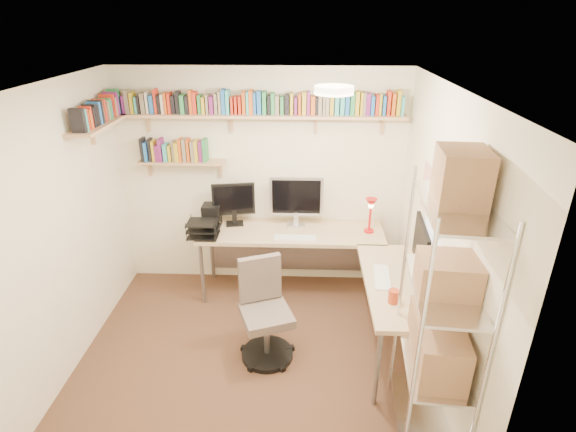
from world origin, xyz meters
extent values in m
plane|color=#45331D|center=(0.00, 0.00, 0.00)|extent=(3.20, 3.20, 0.00)
cube|color=#F1E4C4|center=(0.00, 1.50, 1.25)|extent=(3.20, 0.04, 2.50)
cube|color=#F1E4C4|center=(-1.60, 0.00, 1.25)|extent=(0.04, 3.00, 2.50)
cube|color=#F1E4C4|center=(1.60, 0.00, 1.25)|extent=(0.04, 3.00, 2.50)
cube|color=#F1E4C4|center=(0.00, -1.50, 1.25)|extent=(3.20, 0.04, 2.50)
cube|color=silver|center=(0.00, 0.00, 2.50)|extent=(3.20, 3.00, 0.04)
cube|color=white|center=(1.59, 0.55, 1.55)|extent=(0.01, 0.30, 0.42)
cube|color=silver|center=(1.59, 0.15, 1.50)|extent=(0.01, 0.28, 0.38)
cylinder|color=#FFEAC6|center=(0.70, 0.20, 2.46)|extent=(0.30, 0.30, 0.06)
cube|color=tan|center=(0.00, 1.38, 2.02)|extent=(3.05, 0.25, 0.03)
cube|color=tan|center=(-1.48, 0.95, 2.02)|extent=(0.25, 1.00, 0.03)
cube|color=tan|center=(-0.85, 1.40, 1.50)|extent=(0.95, 0.20, 0.02)
cube|color=tan|center=(-1.20, 1.44, 1.95)|extent=(0.03, 0.20, 0.20)
cube|color=tan|center=(-0.30, 1.44, 1.95)|extent=(0.03, 0.20, 0.20)
cube|color=tan|center=(0.60, 1.44, 1.95)|extent=(0.03, 0.20, 0.20)
cube|color=tan|center=(1.30, 1.44, 1.95)|extent=(0.03, 0.20, 0.20)
cube|color=#7C6F5A|center=(-1.46, 1.38, 2.14)|extent=(0.04, 0.14, 0.21)
cube|color=black|center=(-1.42, 1.38, 2.12)|extent=(0.03, 0.13, 0.17)
cube|color=#741F66|center=(-1.39, 1.38, 2.12)|extent=(0.03, 0.11, 0.18)
cube|color=#7C6F5A|center=(-1.34, 1.38, 2.15)|extent=(0.04, 0.13, 0.23)
cube|color=gold|center=(-1.30, 1.38, 2.14)|extent=(0.03, 0.14, 0.21)
cube|color=teal|center=(-1.26, 1.38, 2.12)|extent=(0.02, 0.12, 0.17)
cube|color=black|center=(-1.23, 1.38, 2.13)|extent=(0.03, 0.13, 0.18)
cube|color=#7C6F5A|center=(-1.18, 1.38, 2.14)|extent=(0.04, 0.13, 0.21)
cube|color=beige|center=(-1.14, 1.38, 2.14)|extent=(0.02, 0.13, 0.22)
cube|color=#2261B3|center=(-1.09, 1.38, 2.13)|extent=(0.04, 0.12, 0.18)
cube|color=red|center=(-1.05, 1.38, 2.16)|extent=(0.02, 0.13, 0.25)
cube|color=black|center=(-1.01, 1.38, 2.13)|extent=(0.04, 0.11, 0.19)
cube|color=beige|center=(-0.98, 1.38, 2.13)|extent=(0.03, 0.14, 0.20)
cube|color=#C85017|center=(-0.95, 1.38, 2.14)|extent=(0.03, 0.13, 0.21)
cube|color=red|center=(-0.91, 1.38, 2.14)|extent=(0.03, 0.14, 0.21)
cube|color=black|center=(-0.87, 1.38, 2.13)|extent=(0.04, 0.11, 0.18)
cube|color=black|center=(-0.82, 1.38, 2.15)|extent=(0.04, 0.12, 0.22)
cube|color=#2A8043|center=(-0.77, 1.38, 2.13)|extent=(0.04, 0.15, 0.19)
cube|color=black|center=(-0.72, 1.38, 2.13)|extent=(0.03, 0.15, 0.18)
cube|color=#C85017|center=(-0.69, 1.38, 2.15)|extent=(0.03, 0.12, 0.24)
cube|color=red|center=(-0.65, 1.38, 2.15)|extent=(0.04, 0.12, 0.22)
cube|color=#2A8043|center=(-0.60, 1.38, 2.13)|extent=(0.03, 0.12, 0.19)
cube|color=gold|center=(-0.56, 1.38, 2.12)|extent=(0.03, 0.15, 0.17)
cube|color=#7C6F5A|center=(-0.52, 1.38, 2.13)|extent=(0.02, 0.14, 0.20)
cube|color=#741F66|center=(-0.47, 1.38, 2.12)|extent=(0.04, 0.15, 0.18)
cube|color=#7C6F5A|center=(-0.43, 1.38, 2.14)|extent=(0.03, 0.12, 0.21)
cube|color=#7C6F5A|center=(-0.39, 1.38, 2.15)|extent=(0.03, 0.13, 0.23)
cube|color=#2261B3|center=(-0.35, 1.38, 2.16)|extent=(0.04, 0.15, 0.25)
cube|color=teal|center=(-0.31, 1.38, 2.16)|extent=(0.03, 0.13, 0.24)
cube|color=red|center=(-0.26, 1.38, 2.12)|extent=(0.02, 0.12, 0.17)
cube|color=red|center=(-0.22, 1.38, 2.12)|extent=(0.02, 0.13, 0.18)
cube|color=red|center=(-0.18, 1.38, 2.12)|extent=(0.03, 0.12, 0.18)
cube|color=#C85017|center=(-0.14, 1.38, 2.15)|extent=(0.03, 0.11, 0.23)
cube|color=teal|center=(-0.10, 1.38, 2.15)|extent=(0.02, 0.14, 0.23)
cube|color=#C85017|center=(-0.07, 1.38, 2.16)|extent=(0.04, 0.14, 0.24)
cube|color=#2261B3|center=(-0.03, 1.38, 2.14)|extent=(0.03, 0.11, 0.22)
cube|color=#2261B3|center=(0.02, 1.38, 2.15)|extent=(0.04, 0.11, 0.23)
cube|color=#2A8043|center=(0.07, 1.38, 2.15)|extent=(0.04, 0.14, 0.23)
cube|color=black|center=(0.12, 1.38, 2.13)|extent=(0.03, 0.15, 0.19)
cube|color=#2A8043|center=(0.16, 1.38, 2.14)|extent=(0.04, 0.12, 0.21)
cube|color=#7C6F5A|center=(0.20, 1.38, 2.13)|extent=(0.04, 0.12, 0.19)
cube|color=#2A8043|center=(0.25, 1.38, 2.13)|extent=(0.03, 0.14, 0.18)
cube|color=black|center=(0.30, 1.38, 2.14)|extent=(0.04, 0.11, 0.20)
cube|color=gold|center=(0.35, 1.38, 2.14)|extent=(0.03, 0.13, 0.22)
cube|color=#741F66|center=(0.39, 1.38, 2.12)|extent=(0.03, 0.12, 0.17)
cube|color=#C85017|center=(0.43, 1.38, 2.14)|extent=(0.02, 0.14, 0.21)
cube|color=gold|center=(0.47, 1.38, 2.15)|extent=(0.04, 0.11, 0.22)
cube|color=#741F66|center=(0.52, 1.38, 2.15)|extent=(0.03, 0.12, 0.23)
cube|color=#C85017|center=(0.56, 1.38, 2.13)|extent=(0.04, 0.12, 0.18)
cube|color=black|center=(0.60, 1.38, 2.12)|extent=(0.02, 0.11, 0.17)
cube|color=#7C6F5A|center=(0.64, 1.38, 2.15)|extent=(0.03, 0.13, 0.22)
cube|color=#7C6F5A|center=(0.68, 1.38, 2.13)|extent=(0.03, 0.13, 0.18)
cube|color=#7C6F5A|center=(0.71, 1.38, 2.15)|extent=(0.03, 0.15, 0.22)
cube|color=gold|center=(0.76, 1.38, 2.14)|extent=(0.03, 0.11, 0.21)
cube|color=teal|center=(0.81, 1.38, 2.14)|extent=(0.04, 0.14, 0.21)
cube|color=teal|center=(0.86, 1.38, 2.13)|extent=(0.04, 0.11, 0.18)
cube|color=#2261B3|center=(0.91, 1.38, 2.15)|extent=(0.04, 0.12, 0.24)
cube|color=#2A8043|center=(0.96, 1.38, 2.14)|extent=(0.04, 0.13, 0.22)
cube|color=gold|center=(1.01, 1.38, 2.15)|extent=(0.04, 0.11, 0.23)
cube|color=gold|center=(1.06, 1.38, 2.15)|extent=(0.03, 0.11, 0.22)
cube|color=#7C6F5A|center=(1.08, 1.38, 2.15)|extent=(0.02, 0.12, 0.23)
cube|color=#741F66|center=(1.12, 1.38, 2.14)|extent=(0.04, 0.11, 0.22)
cube|color=#2261B3|center=(1.17, 1.38, 2.13)|extent=(0.04, 0.13, 0.19)
cube|color=red|center=(1.21, 1.38, 2.14)|extent=(0.03, 0.13, 0.20)
cube|color=gold|center=(1.24, 1.38, 2.14)|extent=(0.02, 0.13, 0.21)
cube|color=#2261B3|center=(1.28, 1.38, 2.13)|extent=(0.03, 0.13, 0.19)
cube|color=red|center=(1.33, 1.38, 2.16)|extent=(0.03, 0.13, 0.24)
cube|color=#C85017|center=(1.37, 1.38, 2.15)|extent=(0.03, 0.14, 0.22)
cube|color=gold|center=(1.43, 1.38, 2.16)|extent=(0.04, 0.12, 0.25)
cube|color=teal|center=(1.47, 1.38, 2.13)|extent=(0.03, 0.14, 0.19)
cube|color=black|center=(-1.48, 0.52, 2.14)|extent=(0.12, 0.04, 0.21)
cube|color=teal|center=(-1.48, 0.57, 2.13)|extent=(0.12, 0.03, 0.19)
cube|color=red|center=(-1.48, 0.61, 2.13)|extent=(0.12, 0.02, 0.19)
cube|color=#C85017|center=(-1.48, 0.65, 2.12)|extent=(0.12, 0.03, 0.17)
cube|color=red|center=(-1.48, 0.68, 2.13)|extent=(0.11, 0.02, 0.20)
cube|color=black|center=(-1.48, 0.72, 2.12)|extent=(0.12, 0.03, 0.18)
cube|color=black|center=(-1.48, 0.76, 2.14)|extent=(0.12, 0.02, 0.20)
cube|color=black|center=(-1.48, 0.80, 2.13)|extent=(0.13, 0.04, 0.19)
cube|color=#2261B3|center=(-1.48, 0.85, 2.14)|extent=(0.13, 0.04, 0.21)
cube|color=black|center=(-1.48, 0.89, 2.14)|extent=(0.13, 0.03, 0.21)
cube|color=#7C6F5A|center=(-1.48, 0.93, 2.13)|extent=(0.11, 0.03, 0.20)
cube|color=red|center=(-1.48, 0.97, 2.14)|extent=(0.12, 0.03, 0.21)
cube|color=#7C6F5A|center=(-1.48, 1.01, 2.13)|extent=(0.15, 0.02, 0.19)
cube|color=#2A8043|center=(-1.48, 1.04, 2.13)|extent=(0.13, 0.02, 0.18)
cube|color=#2A8043|center=(-1.48, 1.09, 2.13)|extent=(0.13, 0.04, 0.20)
cube|color=#2261B3|center=(-1.48, 1.13, 2.12)|extent=(0.11, 0.03, 0.17)
cube|color=red|center=(-1.48, 1.16, 2.15)|extent=(0.15, 0.02, 0.22)
cube|color=#7C6F5A|center=(-1.48, 1.20, 2.13)|extent=(0.15, 0.04, 0.18)
cube|color=#741F66|center=(-1.48, 1.25, 2.15)|extent=(0.14, 0.04, 0.23)
cube|color=#2261B3|center=(-1.48, 1.29, 2.14)|extent=(0.12, 0.03, 0.21)
cube|color=#2A8043|center=(-1.48, 1.34, 2.16)|extent=(0.12, 0.04, 0.25)
cube|color=red|center=(-1.48, 1.38, 2.13)|extent=(0.11, 0.03, 0.18)
cube|color=black|center=(-1.26, 1.40, 1.64)|extent=(0.03, 0.14, 0.25)
cube|color=#2261B3|center=(-1.23, 1.40, 1.62)|extent=(0.03, 0.14, 0.21)
cube|color=black|center=(-1.18, 1.40, 1.63)|extent=(0.03, 0.11, 0.24)
cube|color=gold|center=(-1.15, 1.40, 1.63)|extent=(0.03, 0.12, 0.23)
cube|color=#741F66|center=(-1.11, 1.40, 1.60)|extent=(0.04, 0.12, 0.18)
cube|color=#741F66|center=(-1.07, 1.40, 1.63)|extent=(0.03, 0.14, 0.24)
cube|color=teal|center=(-1.02, 1.40, 1.61)|extent=(0.04, 0.13, 0.19)
cube|color=gold|center=(-0.97, 1.40, 1.60)|extent=(0.03, 0.13, 0.18)
cube|color=#7C6F5A|center=(-0.93, 1.40, 1.62)|extent=(0.03, 0.12, 0.22)
cube|color=gold|center=(-0.89, 1.40, 1.62)|extent=(0.04, 0.15, 0.21)
cube|color=#C85017|center=(-0.85, 1.40, 1.64)|extent=(0.03, 0.13, 0.25)
cube|color=#7C6F5A|center=(-0.81, 1.40, 1.64)|extent=(0.04, 0.13, 0.25)
cube|color=#C85017|center=(-0.77, 1.40, 1.64)|extent=(0.03, 0.12, 0.25)
cube|color=#7C6F5A|center=(-0.72, 1.40, 1.62)|extent=(0.04, 0.13, 0.22)
cube|color=gold|center=(-0.68, 1.40, 1.63)|extent=(0.04, 0.15, 0.23)
cube|color=#741F66|center=(-0.63, 1.40, 1.63)|extent=(0.04, 0.12, 0.23)
cube|color=#2A8043|center=(-0.59, 1.40, 1.63)|extent=(0.04, 0.15, 0.24)
cube|color=#D6B88B|center=(0.35, 1.18, 0.77)|extent=(2.04, 0.64, 0.04)
cube|color=#D6B88B|center=(1.37, 0.18, 0.77)|extent=(0.64, 1.39, 0.04)
cylinder|color=gray|center=(-0.61, 0.91, 0.38)|extent=(0.04, 0.04, 0.75)
cylinder|color=gray|center=(-0.61, 1.45, 0.38)|extent=(0.04, 0.04, 0.75)
cylinder|color=gray|center=(1.64, 1.45, 0.38)|extent=(0.04, 0.04, 0.75)
cylinder|color=gray|center=(1.10, -0.46, 0.38)|extent=(0.04, 0.04, 0.75)
cylinder|color=gray|center=(1.64, -0.46, 0.38)|extent=(0.04, 0.04, 0.75)
cube|color=gray|center=(0.35, 1.46, 0.43)|extent=(1.93, 0.02, 0.59)
cube|color=silver|center=(0.40, 1.31, 1.15)|extent=(0.59, 0.03, 0.45)
cube|color=black|center=(0.40, 1.29, 1.15)|extent=(0.53, 0.00, 0.39)
cube|color=black|center=(-0.29, 1.31, 1.10)|extent=(0.47, 0.03, 0.36)
cube|color=black|center=(1.52, 0.24, 1.13)|extent=(0.03, 0.62, 0.41)
cube|color=silver|center=(1.50, 0.24, 1.13)|extent=(0.00, 0.56, 0.35)
cube|color=white|center=(0.40, 0.99, 0.80)|extent=(0.45, 0.14, 0.02)
cube|color=white|center=(1.21, 0.24, 0.80)|extent=(0.14, 0.43, 0.02)
cylinder|color=red|center=(1.21, 1.18, 0.80)|extent=(0.11, 0.11, 0.02)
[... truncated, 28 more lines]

